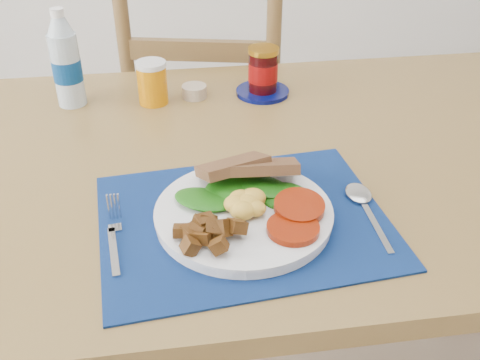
{
  "coord_description": "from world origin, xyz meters",
  "views": [
    {
      "loc": [
        -0.18,
        -0.72,
        1.31
      ],
      "look_at": [
        -0.07,
        0.03,
        0.8
      ],
      "focal_mm": 42.0,
      "sensor_mm": 36.0,
      "label": 1
    }
  ],
  "objects_px": {
    "breakfast_plate": "(241,211)",
    "juice_glass": "(152,84)",
    "jam_on_saucer": "(263,74)",
    "water_bottle": "(66,64)",
    "chair_far": "(206,88)"
  },
  "relations": [
    {
      "from": "water_bottle",
      "to": "jam_on_saucer",
      "type": "xyz_separation_m",
      "value": [
        0.44,
        -0.01,
        -0.05
      ]
    },
    {
      "from": "chair_far",
      "to": "water_bottle",
      "type": "relative_size",
      "value": 5.65
    },
    {
      "from": "breakfast_plate",
      "to": "juice_glass",
      "type": "height_order",
      "value": "juice_glass"
    },
    {
      "from": "jam_on_saucer",
      "to": "juice_glass",
      "type": "bearing_deg",
      "value": -177.51
    },
    {
      "from": "water_bottle",
      "to": "jam_on_saucer",
      "type": "distance_m",
      "value": 0.44
    },
    {
      "from": "breakfast_plate",
      "to": "jam_on_saucer",
      "type": "relative_size",
      "value": 2.28
    },
    {
      "from": "breakfast_plate",
      "to": "water_bottle",
      "type": "distance_m",
      "value": 0.59
    },
    {
      "from": "chair_far",
      "to": "juice_glass",
      "type": "relative_size",
      "value": 13.35
    },
    {
      "from": "chair_far",
      "to": "juice_glass",
      "type": "height_order",
      "value": "chair_far"
    },
    {
      "from": "water_bottle",
      "to": "juice_glass",
      "type": "xyz_separation_m",
      "value": [
        0.18,
        -0.02,
        -0.05
      ]
    },
    {
      "from": "breakfast_plate",
      "to": "jam_on_saucer",
      "type": "xyz_separation_m",
      "value": [
        0.12,
        0.48,
        0.03
      ]
    },
    {
      "from": "water_bottle",
      "to": "juice_glass",
      "type": "bearing_deg",
      "value": -6.54
    },
    {
      "from": "chair_far",
      "to": "breakfast_plate",
      "type": "height_order",
      "value": "chair_far"
    },
    {
      "from": "breakfast_plate",
      "to": "juice_glass",
      "type": "bearing_deg",
      "value": 95.44
    },
    {
      "from": "breakfast_plate",
      "to": "juice_glass",
      "type": "xyz_separation_m",
      "value": [
        -0.13,
        0.47,
        0.02
      ]
    }
  ]
}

